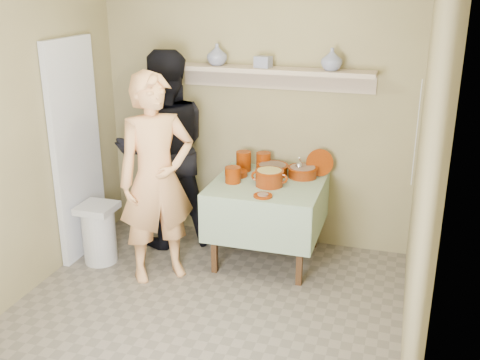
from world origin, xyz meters
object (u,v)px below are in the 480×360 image
(trash_bin, at_px, (99,233))
(serving_table, at_px, (268,194))
(person_helper, at_px, (165,151))
(person_cook, at_px, (157,179))
(cazuela_rice, at_px, (269,176))

(trash_bin, bearing_deg, serving_table, 18.71)
(person_helper, bearing_deg, trash_bin, 22.71)
(person_helper, distance_m, trash_bin, 0.97)
(serving_table, distance_m, trash_bin, 1.58)
(person_cook, height_order, cazuela_rice, person_cook)
(trash_bin, bearing_deg, person_helper, 53.49)
(serving_table, bearing_deg, person_helper, 175.47)
(serving_table, bearing_deg, cazuela_rice, -69.53)
(person_helper, height_order, cazuela_rice, person_helper)
(cazuela_rice, bearing_deg, person_cook, -150.87)
(serving_table, bearing_deg, person_cook, -145.47)
(person_helper, bearing_deg, person_cook, 77.51)
(person_cook, relative_size, cazuela_rice, 5.43)
(serving_table, xyz_separation_m, trash_bin, (-1.45, -0.49, -0.36))
(person_cook, bearing_deg, cazuela_rice, -11.15)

